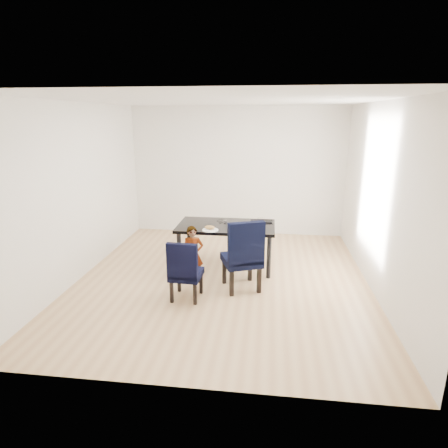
# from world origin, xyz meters

# --- Properties ---
(floor) EXTENTS (4.50, 5.00, 0.01)m
(floor) POSITION_xyz_m (0.00, 0.00, -0.01)
(floor) COLOR tan
(floor) RESTS_ON ground
(ceiling) EXTENTS (4.50, 5.00, 0.01)m
(ceiling) POSITION_xyz_m (0.00, 0.00, 2.71)
(ceiling) COLOR white
(ceiling) RESTS_ON wall_back
(wall_back) EXTENTS (4.50, 0.01, 2.70)m
(wall_back) POSITION_xyz_m (0.00, 2.50, 1.35)
(wall_back) COLOR white
(wall_back) RESTS_ON ground
(wall_front) EXTENTS (4.50, 0.01, 2.70)m
(wall_front) POSITION_xyz_m (0.00, -2.50, 1.35)
(wall_front) COLOR white
(wall_front) RESTS_ON ground
(wall_left) EXTENTS (0.01, 5.00, 2.70)m
(wall_left) POSITION_xyz_m (-2.25, 0.00, 1.35)
(wall_left) COLOR silver
(wall_left) RESTS_ON ground
(wall_right) EXTENTS (0.01, 5.00, 2.70)m
(wall_right) POSITION_xyz_m (2.25, 0.00, 1.35)
(wall_right) COLOR silver
(wall_right) RESTS_ON ground
(dining_table) EXTENTS (1.60, 0.90, 0.75)m
(dining_table) POSITION_xyz_m (0.00, 0.50, 0.38)
(dining_table) COLOR black
(dining_table) RESTS_ON floor
(chair_left) EXTENTS (0.44, 0.46, 0.87)m
(chair_left) POSITION_xyz_m (-0.42, -0.70, 0.44)
(chair_left) COLOR black
(chair_left) RESTS_ON floor
(chair_right) EXTENTS (0.68, 0.69, 1.09)m
(chair_right) POSITION_xyz_m (0.32, -0.28, 0.54)
(chair_right) COLOR black
(chair_right) RESTS_ON floor
(child) EXTENTS (0.37, 0.28, 0.89)m
(child) POSITION_xyz_m (-0.44, -0.15, 0.45)
(child) COLOR orange
(child) RESTS_ON floor
(plate) EXTENTS (0.33, 0.33, 0.01)m
(plate) POSITION_xyz_m (-0.21, 0.15, 0.76)
(plate) COLOR white
(plate) RESTS_ON dining_table
(sandwich) EXTENTS (0.17, 0.11, 0.06)m
(sandwich) POSITION_xyz_m (-0.22, 0.16, 0.80)
(sandwich) COLOR #AA7A3D
(sandwich) RESTS_ON plate
(laptop) EXTENTS (0.39, 0.28, 0.03)m
(laptop) POSITION_xyz_m (0.57, 0.81, 0.76)
(laptop) COLOR black
(laptop) RESTS_ON dining_table
(cable_tangle) EXTENTS (0.18, 0.18, 0.01)m
(cable_tangle) POSITION_xyz_m (-0.06, 0.60, 0.75)
(cable_tangle) COLOR black
(cable_tangle) RESTS_ON dining_table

